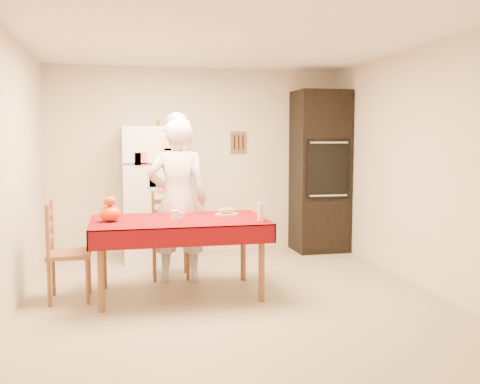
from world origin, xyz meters
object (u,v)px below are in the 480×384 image
object	(u,v)px
refrigerator	(153,194)
dining_table	(179,226)
chair_left	(62,248)
pumpkin_lower	(110,214)
oven_cabinet	(320,171)
bread_plate	(227,214)
chair_far	(170,232)
wine_glass	(261,212)
coffee_mug	(175,215)
seated_woman	(178,200)

from	to	relation	value
refrigerator	dining_table	world-z (taller)	refrigerator
chair_left	pumpkin_lower	bearing A→B (deg)	-99.65
pumpkin_lower	chair_left	bearing A→B (deg)	171.08
oven_cabinet	chair_left	xyz separation A→B (m)	(-3.24, -1.67, -0.59)
refrigerator	bread_plate	distance (m)	1.66
chair_far	wine_glass	bearing A→B (deg)	-51.30
chair_far	wine_glass	distance (m)	1.35
chair_left	coffee_mug	size ratio (longest dim) A/B	9.50
oven_cabinet	seated_woman	size ratio (longest dim) A/B	1.24
seated_woman	chair_left	bearing A→B (deg)	29.36
wine_glass	refrigerator	bearing A→B (deg)	114.71
wine_glass	bread_plate	xyz separation A→B (m)	(-0.24, 0.45, -0.08)
pumpkin_lower	wine_glass	size ratio (longest dim) A/B	1.16
refrigerator	oven_cabinet	world-z (taller)	oven_cabinet
oven_cabinet	dining_table	size ratio (longest dim) A/B	1.29
chair_far	wine_glass	world-z (taller)	chair_far
oven_cabinet	wine_glass	xyz separation A→B (m)	(-1.37, -2.02, -0.25)
seated_woman	bread_plate	size ratio (longest dim) A/B	7.38
chair_left	seated_woman	distance (m)	1.30
seated_woman	coffee_mug	bearing A→B (deg)	88.64
oven_cabinet	coffee_mug	size ratio (longest dim) A/B	22.00
dining_table	chair_left	distance (m)	1.13
chair_left	pumpkin_lower	xyz separation A→B (m)	(0.45, -0.07, 0.33)
pumpkin_lower	wine_glass	world-z (taller)	wine_glass
coffee_mug	pumpkin_lower	distance (m)	0.61
chair_far	chair_left	xyz separation A→B (m)	(-1.09, -0.70, 0.00)
coffee_mug	wine_glass	size ratio (longest dim) A/B	0.57
dining_table	chair_far	size ratio (longest dim) A/B	1.79
pumpkin_lower	wine_glass	xyz separation A→B (m)	(1.41, -0.28, 0.01)
chair_far	dining_table	bearing A→B (deg)	-86.24
refrigerator	oven_cabinet	distance (m)	2.29
chair_left	seated_woman	world-z (taller)	seated_woman
chair_far	pumpkin_lower	bearing A→B (deg)	-127.38
refrigerator	coffee_mug	world-z (taller)	refrigerator
pumpkin_lower	refrigerator	bearing A→B (deg)	73.36
coffee_mug	chair_far	bearing A→B (deg)	88.40
refrigerator	chair_left	distance (m)	1.92
pumpkin_lower	dining_table	bearing A→B (deg)	1.29
pumpkin_lower	chair_far	bearing A→B (deg)	50.61
oven_cabinet	dining_table	world-z (taller)	oven_cabinet
chair_far	coffee_mug	world-z (taller)	chair_far
chair_far	chair_left	distance (m)	1.29
refrigerator	bread_plate	bearing A→B (deg)	-66.48
bread_plate	oven_cabinet	bearing A→B (deg)	44.08
seated_woman	bread_plate	world-z (taller)	seated_woman
coffee_mug	oven_cabinet	bearing A→B (deg)	39.88
dining_table	chair_far	bearing A→B (deg)	91.76
coffee_mug	bread_plate	xyz separation A→B (m)	(0.56, 0.25, -0.04)
pumpkin_lower	bread_plate	bearing A→B (deg)	8.51
oven_cabinet	seated_woman	xyz separation A→B (m)	(-2.08, -1.20, -0.21)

